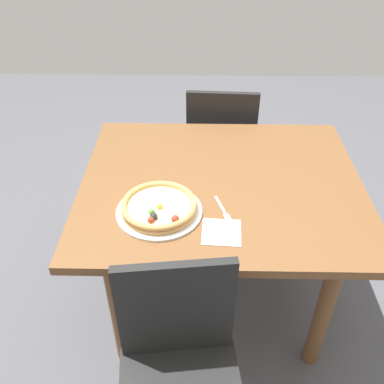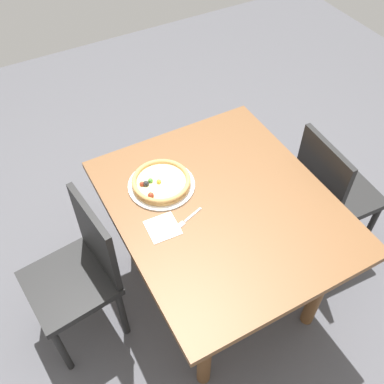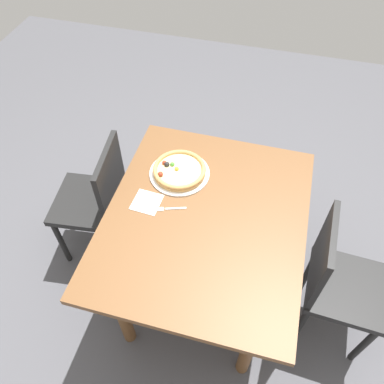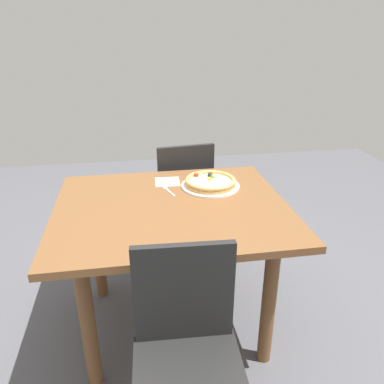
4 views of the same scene
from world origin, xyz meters
name	(u,v)px [view 2 (image 2 of 4)]	position (x,y,z in m)	size (l,w,h in m)	color
ground_plane	(217,285)	(0.00, 0.00, 0.00)	(6.00, 6.00, 0.00)	#4C4C51
dining_table	(222,219)	(0.00, 0.00, 0.65)	(1.18, 0.99, 0.76)	brown
chair_near	(331,192)	(-0.03, -0.71, 0.50)	(0.42, 0.42, 0.89)	black
chair_far	(80,272)	(0.15, 0.71, 0.50)	(0.44, 0.44, 0.89)	black
plate	(162,185)	(0.25, 0.21, 0.77)	(0.33, 0.33, 0.01)	white
pizza	(161,182)	(0.25, 0.21, 0.79)	(0.29, 0.29, 0.05)	tan
fork	(187,220)	(0.00, 0.20, 0.77)	(0.07, 0.16, 0.00)	silver
napkin	(163,228)	(0.01, 0.31, 0.77)	(0.14, 0.14, 0.00)	white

